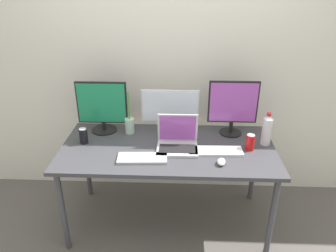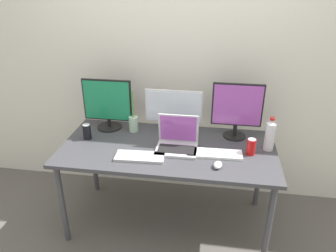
{
  "view_description": "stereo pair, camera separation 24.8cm",
  "coord_description": "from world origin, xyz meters",
  "px_view_note": "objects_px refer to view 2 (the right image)",
  "views": [
    {
      "loc": [
        0.1,
        -2.24,
        1.99
      ],
      "look_at": [
        0.0,
        0.0,
        0.92
      ],
      "focal_mm": 35.0,
      "sensor_mm": 36.0,
      "label": 1
    },
    {
      "loc": [
        0.34,
        -2.21,
        1.99
      ],
      "look_at": [
        0.0,
        0.0,
        0.92
      ],
      "focal_mm": 35.0,
      "sensor_mm": 36.0,
      "label": 2
    }
  ],
  "objects_px": {
    "monitor_left": "(108,104)",
    "water_bottle": "(270,135)",
    "work_desk": "(168,153)",
    "soda_can_near_keyboard": "(251,147)",
    "keyboard_aux": "(215,154)",
    "keyboard_main": "(140,157)",
    "soda_can_by_laptop": "(87,132)",
    "monitor_center": "(173,110)",
    "laptop_silver": "(177,141)",
    "monitor_right": "(237,109)",
    "mouse_by_keyboard": "(218,165)",
    "bamboo_vase": "(133,123)"
  },
  "relations": [
    {
      "from": "mouse_by_keyboard",
      "to": "keyboard_aux",
      "type": "bearing_deg",
      "value": 108.82
    },
    {
      "from": "work_desk",
      "to": "soda_can_by_laptop",
      "type": "height_order",
      "value": "soda_can_by_laptop"
    },
    {
      "from": "keyboard_main",
      "to": "soda_can_by_laptop",
      "type": "xyz_separation_m",
      "value": [
        -0.49,
        0.23,
        0.05
      ]
    },
    {
      "from": "monitor_left",
      "to": "water_bottle",
      "type": "height_order",
      "value": "monitor_left"
    },
    {
      "from": "work_desk",
      "to": "soda_can_near_keyboard",
      "type": "relative_size",
      "value": 13.24
    },
    {
      "from": "keyboard_aux",
      "to": "mouse_by_keyboard",
      "type": "distance_m",
      "value": 0.17
    },
    {
      "from": "monitor_center",
      "to": "bamboo_vase",
      "type": "relative_size",
      "value": 1.3
    },
    {
      "from": "soda_can_by_laptop",
      "to": "bamboo_vase",
      "type": "bearing_deg",
      "value": 29.95
    },
    {
      "from": "work_desk",
      "to": "bamboo_vase",
      "type": "bearing_deg",
      "value": 145.15
    },
    {
      "from": "monitor_center",
      "to": "soda_can_by_laptop",
      "type": "distance_m",
      "value": 0.73
    },
    {
      "from": "keyboard_main",
      "to": "mouse_by_keyboard",
      "type": "height_order",
      "value": "mouse_by_keyboard"
    },
    {
      "from": "monitor_left",
      "to": "keyboard_aux",
      "type": "bearing_deg",
      "value": -19.78
    },
    {
      "from": "keyboard_aux",
      "to": "water_bottle",
      "type": "bearing_deg",
      "value": 18.24
    },
    {
      "from": "keyboard_aux",
      "to": "work_desk",
      "type": "bearing_deg",
      "value": 167.29
    },
    {
      "from": "work_desk",
      "to": "monitor_right",
      "type": "relative_size",
      "value": 3.63
    },
    {
      "from": "work_desk",
      "to": "bamboo_vase",
      "type": "height_order",
      "value": "bamboo_vase"
    },
    {
      "from": "water_bottle",
      "to": "keyboard_main",
      "type": "bearing_deg",
      "value": -163.82
    },
    {
      "from": "keyboard_main",
      "to": "soda_can_by_laptop",
      "type": "bearing_deg",
      "value": 151.87
    },
    {
      "from": "monitor_right",
      "to": "work_desk",
      "type": "bearing_deg",
      "value": -153.84
    },
    {
      "from": "monitor_center",
      "to": "keyboard_main",
      "type": "relative_size",
      "value": 1.31
    },
    {
      "from": "monitor_right",
      "to": "laptop_silver",
      "type": "bearing_deg",
      "value": -149.45
    },
    {
      "from": "monitor_left",
      "to": "water_bottle",
      "type": "xyz_separation_m",
      "value": [
        1.33,
        -0.18,
        -0.1
      ]
    },
    {
      "from": "laptop_silver",
      "to": "water_bottle",
      "type": "xyz_separation_m",
      "value": [
        0.7,
        0.09,
        0.06
      ]
    },
    {
      "from": "keyboard_main",
      "to": "soda_can_near_keyboard",
      "type": "xyz_separation_m",
      "value": [
        0.81,
        0.18,
        0.05
      ]
    },
    {
      "from": "keyboard_aux",
      "to": "water_bottle",
      "type": "distance_m",
      "value": 0.45
    },
    {
      "from": "monitor_center",
      "to": "keyboard_aux",
      "type": "bearing_deg",
      "value": -42.92
    },
    {
      "from": "monitor_left",
      "to": "keyboard_aux",
      "type": "relative_size",
      "value": 1.07
    },
    {
      "from": "monitor_right",
      "to": "water_bottle",
      "type": "xyz_separation_m",
      "value": [
        0.25,
        -0.18,
        -0.13
      ]
    },
    {
      "from": "mouse_by_keyboard",
      "to": "soda_can_near_keyboard",
      "type": "xyz_separation_m",
      "value": [
        0.24,
        0.22,
        0.04
      ]
    },
    {
      "from": "monitor_center",
      "to": "laptop_silver",
      "type": "relative_size",
      "value": 1.52
    },
    {
      "from": "work_desk",
      "to": "mouse_by_keyboard",
      "type": "height_order",
      "value": "mouse_by_keyboard"
    },
    {
      "from": "work_desk",
      "to": "soda_can_by_laptop",
      "type": "distance_m",
      "value": 0.68
    },
    {
      "from": "monitor_left",
      "to": "soda_can_near_keyboard",
      "type": "bearing_deg",
      "value": -13.14
    },
    {
      "from": "monitor_center",
      "to": "keyboard_main",
      "type": "height_order",
      "value": "monitor_center"
    },
    {
      "from": "monitor_right",
      "to": "water_bottle",
      "type": "height_order",
      "value": "monitor_right"
    },
    {
      "from": "keyboard_main",
      "to": "mouse_by_keyboard",
      "type": "relative_size",
      "value": 3.95
    },
    {
      "from": "monitor_left",
      "to": "soda_can_near_keyboard",
      "type": "xyz_separation_m",
      "value": [
        1.19,
        -0.28,
        -0.16
      ]
    },
    {
      "from": "monitor_center",
      "to": "soda_can_near_keyboard",
      "type": "bearing_deg",
      "value": -24.08
    },
    {
      "from": "monitor_center",
      "to": "monitor_left",
      "type": "bearing_deg",
      "value": -179.91
    },
    {
      "from": "monitor_center",
      "to": "water_bottle",
      "type": "xyz_separation_m",
      "value": [
        0.76,
        -0.19,
        -0.08
      ]
    },
    {
      "from": "laptop_silver",
      "to": "soda_can_by_laptop",
      "type": "xyz_separation_m",
      "value": [
        -0.75,
        0.04,
        0.0
      ]
    },
    {
      "from": "monitor_right",
      "to": "keyboard_aux",
      "type": "distance_m",
      "value": 0.43
    },
    {
      "from": "water_bottle",
      "to": "soda_can_near_keyboard",
      "type": "distance_m",
      "value": 0.18
    },
    {
      "from": "keyboard_main",
      "to": "water_bottle",
      "type": "bearing_deg",
      "value": 13.41
    },
    {
      "from": "keyboard_aux",
      "to": "soda_can_by_laptop",
      "type": "height_order",
      "value": "soda_can_by_laptop"
    },
    {
      "from": "work_desk",
      "to": "water_bottle",
      "type": "relative_size",
      "value": 6.2
    },
    {
      "from": "monitor_left",
      "to": "keyboard_aux",
      "type": "xyz_separation_m",
      "value": [
        0.92,
        -0.33,
        -0.21
      ]
    },
    {
      "from": "monitor_left",
      "to": "monitor_center",
      "type": "xyz_separation_m",
      "value": [
        0.57,
        0.0,
        -0.02
      ]
    },
    {
      "from": "work_desk",
      "to": "monitor_left",
      "type": "height_order",
      "value": "monitor_left"
    },
    {
      "from": "work_desk",
      "to": "water_bottle",
      "type": "xyz_separation_m",
      "value": [
        0.77,
        0.08,
        0.18
      ]
    }
  ]
}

